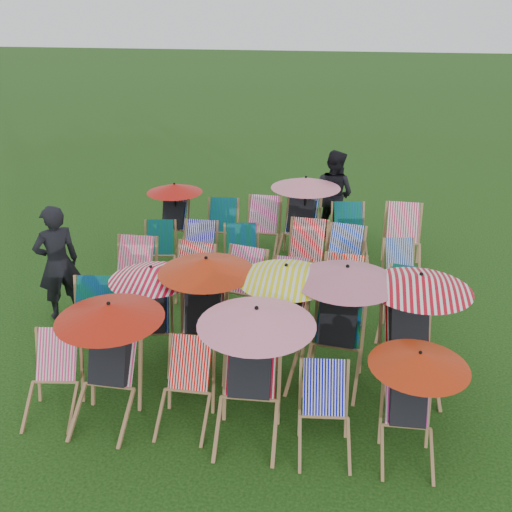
% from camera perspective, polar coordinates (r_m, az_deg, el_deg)
% --- Properties ---
extents(ground, '(100.00, 100.00, 0.00)m').
position_cam_1_polar(ground, '(8.22, 0.23, -6.73)').
color(ground, black).
rests_on(ground, ground).
extents(deckchair_0, '(0.68, 0.86, 0.85)m').
position_cam_1_polar(deckchair_0, '(6.77, -19.75, -11.51)').
color(deckchair_0, '#9F734A').
rests_on(deckchair_0, ground).
extents(deckchair_1, '(1.14, 1.18, 1.35)m').
position_cam_1_polar(deckchair_1, '(6.37, -14.69, -10.10)').
color(deckchair_1, '#9F734A').
rests_on(deckchair_1, ground).
extents(deckchair_2, '(0.58, 0.80, 0.86)m').
position_cam_1_polar(deckchair_2, '(6.30, -7.09, -12.99)').
color(deckchair_2, '#9F734A').
rests_on(deckchair_2, ground).
extents(deckchair_3, '(1.21, 1.27, 1.43)m').
position_cam_1_polar(deckchair_3, '(5.94, -0.54, -11.45)').
color(deckchair_3, '#9F734A').
rests_on(deckchair_3, ground).
extents(deckchair_4, '(0.64, 0.82, 0.83)m').
position_cam_1_polar(deckchair_4, '(5.98, 6.89, -15.47)').
color(deckchair_4, '#9F734A').
rests_on(deckchair_4, ground).
extents(deckchair_5, '(0.97, 1.02, 1.15)m').
position_cam_1_polar(deckchair_5, '(5.96, 15.25, -14.12)').
color(deckchair_5, '#9F734A').
rests_on(deckchair_5, ground).
extents(deckchair_6, '(0.74, 0.94, 0.94)m').
position_cam_1_polar(deckchair_6, '(7.60, -16.26, -6.45)').
color(deckchair_6, '#9F734A').
rests_on(deckchair_6, ground).
extents(deckchair_7, '(1.05, 1.15, 1.25)m').
position_cam_1_polar(deckchair_7, '(7.26, -10.57, -5.63)').
color(deckchair_7, '#9F734A').
rests_on(deckchair_7, ground).
extents(deckchair_8, '(1.18, 1.27, 1.40)m').
position_cam_1_polar(deckchair_8, '(7.06, -5.30, -5.46)').
color(deckchair_8, '#9F734A').
rests_on(deckchair_8, ground).
extents(deckchair_9, '(1.17, 1.24, 1.38)m').
position_cam_1_polar(deckchair_9, '(6.91, 2.28, -6.15)').
color(deckchair_9, '#9F734A').
rests_on(deckchair_9, ground).
extents(deckchair_10, '(1.21, 1.27, 1.44)m').
position_cam_1_polar(deckchair_10, '(6.83, 8.26, -6.55)').
color(deckchair_10, '#9F734A').
rests_on(deckchair_10, ground).
extents(deckchair_11, '(1.19, 1.28, 1.41)m').
position_cam_1_polar(deckchair_11, '(6.87, 15.38, -7.19)').
color(deckchair_11, '#9F734A').
rests_on(deckchair_11, ground).
extents(deckchair_12, '(0.69, 0.95, 1.01)m').
position_cam_1_polar(deckchair_12, '(8.55, -12.50, -2.21)').
color(deckchair_12, '#9F734A').
rests_on(deckchair_12, ground).
extents(deckchair_13, '(0.77, 0.98, 0.97)m').
position_cam_1_polar(deckchair_13, '(8.31, -7.00, -2.74)').
color(deckchair_13, '#9F734A').
rests_on(deckchair_13, ground).
extents(deckchair_14, '(0.82, 1.01, 0.98)m').
position_cam_1_polar(deckchair_14, '(8.07, -1.89, -3.37)').
color(deckchair_14, '#9F734A').
rests_on(deckchair_14, ground).
extents(deckchair_15, '(0.65, 0.86, 0.89)m').
position_cam_1_polar(deckchair_15, '(7.97, 3.06, -4.13)').
color(deckchair_15, '#9F734A').
rests_on(deckchair_15, ground).
extents(deckchair_16, '(0.73, 0.95, 0.97)m').
position_cam_1_polar(deckchair_16, '(7.92, 8.42, -4.23)').
color(deckchair_16, '#9F734A').
rests_on(deckchair_16, ground).
extents(deckchair_17, '(0.71, 0.89, 0.86)m').
position_cam_1_polar(deckchair_17, '(8.02, 14.40, -4.83)').
color(deckchair_17, '#9F734A').
rests_on(deckchair_17, ground).
extents(deckchair_18, '(0.70, 0.88, 0.86)m').
position_cam_1_polar(deckchair_18, '(9.54, -9.72, 0.38)').
color(deckchair_18, '#9F734A').
rests_on(deckchair_18, ground).
extents(deckchair_19, '(0.62, 0.86, 0.91)m').
position_cam_1_polar(deckchair_19, '(9.30, -5.94, 0.15)').
color(deckchair_19, '#9F734A').
rests_on(deckchair_19, ground).
extents(deckchair_20, '(0.76, 0.95, 0.92)m').
position_cam_1_polar(deckchair_20, '(9.08, -1.47, -0.30)').
color(deckchair_20, '#9F734A').
rests_on(deckchair_20, ground).
extents(deckchair_21, '(0.73, 0.97, 1.01)m').
position_cam_1_polar(deckchair_21, '(9.05, 4.88, -0.17)').
color(deckchair_21, '#9F734A').
rests_on(deckchair_21, ground).
extents(deckchair_22, '(0.76, 0.97, 0.97)m').
position_cam_1_polar(deckchair_22, '(9.01, 8.57, -0.62)').
color(deckchair_22, '#9F734A').
rests_on(deckchair_22, ground).
extents(deckchair_23, '(0.68, 0.84, 0.81)m').
position_cam_1_polar(deckchair_23, '(9.10, 14.43, -1.45)').
color(deckchair_23, '#9F734A').
rests_on(deckchair_23, ground).
extents(deckchair_24, '(1.01, 1.05, 1.20)m').
position_cam_1_polar(deckchair_24, '(10.59, -8.37, 4.08)').
color(deckchair_24, '#9F734A').
rests_on(deckchair_24, ground).
extents(deckchair_25, '(0.69, 0.90, 0.92)m').
position_cam_1_polar(deckchair_25, '(10.31, -3.50, 2.72)').
color(deckchair_25, '#9F734A').
rests_on(deckchair_25, ground).
extents(deckchair_26, '(0.68, 0.93, 1.00)m').
position_cam_1_polar(deckchair_26, '(10.18, 0.49, 2.69)').
color(deckchair_26, '#9F734A').
rests_on(deckchair_26, ground).
extents(deckchair_27, '(1.21, 1.28, 1.44)m').
position_cam_1_polar(deckchair_27, '(10.08, 4.49, 3.99)').
color(deckchair_27, '#9F734A').
rests_on(deckchair_27, ground).
extents(deckchair_28, '(0.79, 0.98, 0.96)m').
position_cam_1_polar(deckchair_28, '(10.08, 9.39, 2.05)').
color(deckchair_28, '#9F734A').
rests_on(deckchair_28, ground).
extents(deckchair_29, '(0.69, 0.96, 1.03)m').
position_cam_1_polar(deckchair_29, '(10.03, 14.45, 1.67)').
color(deckchair_29, '#9F734A').
rests_on(deckchair_29, ground).
extents(person_left, '(0.72, 0.72, 1.69)m').
position_cam_1_polar(person_left, '(8.51, -19.23, -0.63)').
color(person_left, black).
rests_on(person_left, ground).
extents(person_rear, '(1.04, 0.97, 1.70)m').
position_cam_1_polar(person_rear, '(11.05, 7.76, 6.15)').
color(person_rear, black).
rests_on(person_rear, ground).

